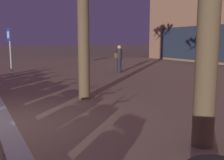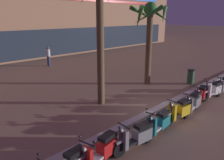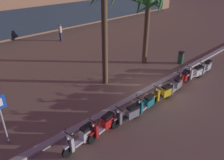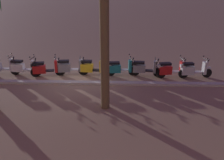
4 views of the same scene
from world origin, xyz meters
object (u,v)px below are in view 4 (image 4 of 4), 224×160
scooter_grey_mid_rear (144,68)px  scooter_red_far_back (45,69)px  scooter_silver_mid_front (193,70)px  scooter_white_second_in_line (23,67)px  scooter_teal_lead_nearest (119,68)px  scooter_silver_gap_after_mid (0,66)px  scooter_red_tail_end (170,70)px  scooter_yellow_last_in_row (91,67)px  scooter_grey_mid_centre (69,67)px

scooter_grey_mid_rear → scooter_red_far_back: 5.46m
scooter_silver_mid_front → scooter_grey_mid_rear: (2.60, -0.23, -0.02)m
scooter_red_far_back → scooter_white_second_in_line: same height
scooter_teal_lead_nearest → scooter_silver_gap_after_mid: bearing=0.1°
scooter_red_far_back → scooter_grey_mid_rear: bearing=-177.5°
scooter_white_second_in_line → scooter_red_far_back: bearing=173.3°
scooter_red_far_back → scooter_teal_lead_nearest: bearing=-176.7°
scooter_red_tail_end → scooter_grey_mid_rear: scooter_red_tail_end is taller
scooter_silver_mid_front → scooter_silver_gap_after_mid: size_ratio=0.99×
scooter_yellow_last_in_row → scooter_red_tail_end: bearing=177.3°
scooter_yellow_last_in_row → scooter_silver_gap_after_mid: bearing=0.1°
scooter_red_tail_end → scooter_grey_mid_rear: size_ratio=1.04×
scooter_silver_mid_front → scooter_red_far_back: bearing=0.0°
scooter_silver_mid_front → scooter_teal_lead_nearest: 3.96m
scooter_silver_mid_front → scooter_red_tail_end: 1.19m
scooter_teal_lead_nearest → scooter_silver_gap_after_mid: 6.69m
scooter_yellow_last_in_row → scooter_red_far_back: bearing=5.2°
scooter_red_far_back → scooter_white_second_in_line: 1.27m
scooter_silver_mid_front → scooter_silver_gap_after_mid: bearing=-1.2°
scooter_grey_mid_centre → scooter_grey_mid_rear: bearing=-179.9°
scooter_teal_lead_nearest → scooter_red_far_back: 4.11m
scooter_red_tail_end → scooter_yellow_last_in_row: scooter_red_tail_end is taller
scooter_grey_mid_centre → scooter_red_far_back: (1.31, 0.23, -0.01)m
scooter_yellow_last_in_row → scooter_white_second_in_line: bearing=1.3°
scooter_grey_mid_rear → scooter_red_far_back: bearing=2.5°
scooter_grey_mid_centre → scooter_red_far_back: 1.33m
scooter_red_tail_end → scooter_grey_mid_centre: (5.55, -0.20, 0.00)m
scooter_red_tail_end → scooter_red_far_back: size_ratio=1.00×
scooter_grey_mid_rear → scooter_silver_gap_after_mid: scooter_silver_gap_after_mid is taller
scooter_silver_mid_front → scooter_grey_mid_rear: bearing=-5.1°
scooter_grey_mid_centre → scooter_white_second_in_line: scooter_white_second_in_line is taller
scooter_grey_mid_rear → scooter_teal_lead_nearest: (1.36, 0.00, -0.00)m
scooter_yellow_last_in_row → scooter_grey_mid_rear: bearing=-179.8°
scooter_silver_mid_front → scooter_grey_mid_centre: size_ratio=1.02×
scooter_grey_mid_rear → scooter_grey_mid_centre: (4.14, 0.01, 0.02)m
scooter_white_second_in_line → scooter_grey_mid_centre: bearing=-178.2°
scooter_silver_gap_after_mid → scooter_yellow_last_in_row: bearing=-179.9°
scooter_grey_mid_centre → scooter_red_far_back: size_ratio=1.00×
scooter_grey_mid_rear → scooter_red_far_back: scooter_red_far_back is taller
scooter_teal_lead_nearest → scooter_red_far_back: bearing=3.3°
scooter_silver_mid_front → scooter_red_tail_end: size_ratio=1.02×
scooter_yellow_last_in_row → scooter_red_far_back: size_ratio=0.95×
scooter_grey_mid_centre → scooter_silver_gap_after_mid: scooter_silver_gap_after_mid is taller
scooter_red_tail_end → scooter_teal_lead_nearest: size_ratio=1.02×
scooter_silver_gap_after_mid → scooter_teal_lead_nearest: bearing=-179.9°
scooter_red_far_back → scooter_grey_mid_centre: bearing=-170.0°
scooter_white_second_in_line → scooter_silver_mid_front: bearing=179.1°
scooter_grey_mid_rear → scooter_yellow_last_in_row: bearing=0.2°
scooter_grey_mid_rear → scooter_teal_lead_nearest: size_ratio=0.99×
scooter_silver_mid_front → scooter_red_far_back: 8.05m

